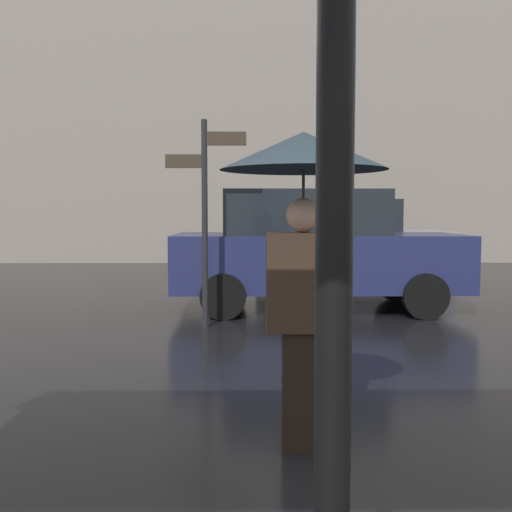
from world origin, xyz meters
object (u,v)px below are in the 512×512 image
parked_car_right (348,241)px  street_signpost (205,202)px  parked_car_left (314,249)px  pedestrian_with_umbrella (304,198)px

parked_car_right → street_signpost: (-2.75, -4.83, 0.76)m
street_signpost → parked_car_left: bearing=43.4°
pedestrian_with_umbrella → street_signpost: 4.20m
pedestrian_with_umbrella → parked_car_left: (0.69, 5.64, -0.68)m
parked_car_left → street_signpost: street_signpost is taller
parked_car_right → pedestrian_with_umbrella: bearing=68.1°
parked_car_left → pedestrian_with_umbrella: bearing=-95.4°
pedestrian_with_umbrella → parked_car_left: bearing=93.4°
parked_car_right → parked_car_left: bearing=60.8°
parked_car_left → street_signpost: (-1.63, -1.55, 0.72)m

